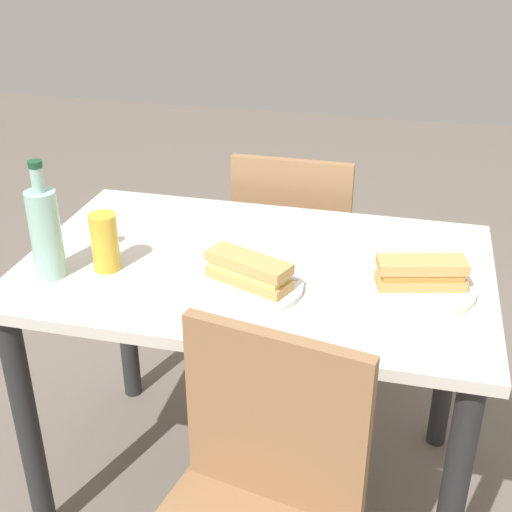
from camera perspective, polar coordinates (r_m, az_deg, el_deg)
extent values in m
plane|color=#6B6056|center=(2.19, 0.00, -18.11)|extent=(8.00, 8.00, 0.00)
cube|color=beige|center=(1.75, 0.00, -1.02)|extent=(1.17, 0.74, 0.03)
cylinder|color=#262628|center=(1.91, -18.34, -13.47)|extent=(0.06, 0.06, 0.72)
cylinder|color=#262628|center=(1.70, 15.86, -19.23)|extent=(0.06, 0.06, 0.72)
cylinder|color=#262628|center=(2.34, -10.80, -4.08)|extent=(0.06, 0.06, 0.72)
cylinder|color=#262628|center=(2.18, 15.72, -7.44)|extent=(0.06, 0.06, 0.72)
cube|color=#936B47|center=(2.44, 3.60, 0.27)|extent=(0.40, 0.40, 0.02)
cube|color=#936B47|center=(2.19, 2.88, 3.01)|extent=(0.38, 0.03, 0.40)
cylinder|color=#936B47|center=(2.69, 7.93, -2.83)|extent=(0.04, 0.04, 0.44)
cylinder|color=#936B47|center=(2.74, 0.43, -1.96)|extent=(0.04, 0.04, 0.44)
cylinder|color=#936B47|center=(2.39, 6.93, -7.09)|extent=(0.04, 0.04, 0.44)
cylinder|color=#936B47|center=(2.44, -1.51, -6.00)|extent=(0.04, 0.04, 0.44)
cube|color=#936B47|center=(1.38, 1.57, -13.41)|extent=(0.38, 0.10, 0.40)
cylinder|color=silver|center=(1.66, 13.36, -2.62)|extent=(0.26, 0.26, 0.01)
cube|color=tan|center=(1.65, 13.43, -2.02)|extent=(0.21, 0.12, 0.02)
cube|color=#CC8438|center=(1.64, 13.51, -1.36)|extent=(0.20, 0.11, 0.02)
cube|color=tan|center=(1.63, 13.59, -0.70)|extent=(0.21, 0.12, 0.02)
cube|color=silver|center=(1.71, 14.28, -1.33)|extent=(0.10, 0.04, 0.00)
cube|color=#59331E|center=(1.69, 11.36, -1.35)|extent=(0.08, 0.03, 0.01)
cylinder|color=white|center=(1.62, -0.61, -2.48)|extent=(0.26, 0.26, 0.01)
cube|color=tan|center=(1.61, -0.62, -1.87)|extent=(0.22, 0.14, 0.02)
cube|color=#DBC66B|center=(1.60, -0.62, -1.20)|extent=(0.20, 0.13, 0.02)
cube|color=tan|center=(1.59, -0.63, -0.52)|extent=(0.22, 0.14, 0.02)
cube|color=silver|center=(1.65, 1.87, -1.64)|extent=(0.10, 0.03, 0.00)
cube|color=#59331E|center=(1.68, -1.01, -1.01)|extent=(0.08, 0.02, 0.01)
cylinder|color=#99C6B7|center=(1.71, -16.99, 1.71)|extent=(0.07, 0.07, 0.22)
cylinder|color=#99C6B7|center=(1.66, -17.65, 6.05)|extent=(0.03, 0.03, 0.06)
cylinder|color=#19472D|center=(1.65, -17.83, 7.26)|extent=(0.03, 0.03, 0.02)
cylinder|color=gold|center=(1.72, -12.40, 1.13)|extent=(0.07, 0.07, 0.15)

